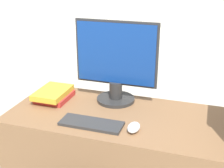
{
  "coord_description": "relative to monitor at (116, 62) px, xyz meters",
  "views": [
    {
      "loc": [
        0.45,
        -1.25,
        1.56
      ],
      "look_at": [
        -0.04,
        0.27,
        0.92
      ],
      "focal_mm": 50.0,
      "sensor_mm": 36.0,
      "label": 1
    }
  ],
  "objects": [
    {
      "name": "desk",
      "position": [
        0.09,
        -0.18,
        -0.62
      ],
      "size": [
        1.31,
        0.6,
        0.72
      ],
      "color": "brown",
      "rests_on": "ground_plane"
    },
    {
      "name": "mouse",
      "position": [
        0.2,
        -0.33,
        -0.24
      ],
      "size": [
        0.06,
        0.11,
        0.04
      ],
      "color": "silver",
      "rests_on": "desk"
    },
    {
      "name": "keyboard",
      "position": [
        -0.03,
        -0.34,
        -0.25
      ],
      "size": [
        0.35,
        0.13,
        0.02
      ],
      "color": "#2D2D2D",
      "rests_on": "desk"
    },
    {
      "name": "book_stack",
      "position": [
        -0.39,
        -0.11,
        -0.22
      ],
      "size": [
        0.19,
        0.26,
        0.07
      ],
      "color": "#B72D28",
      "rests_on": "desk"
    },
    {
      "name": "monitor",
      "position": [
        0.0,
        0.0,
        0.0
      ],
      "size": [
        0.52,
        0.24,
        0.51
      ],
      "color": "#282828",
      "rests_on": "desk"
    }
  ]
}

